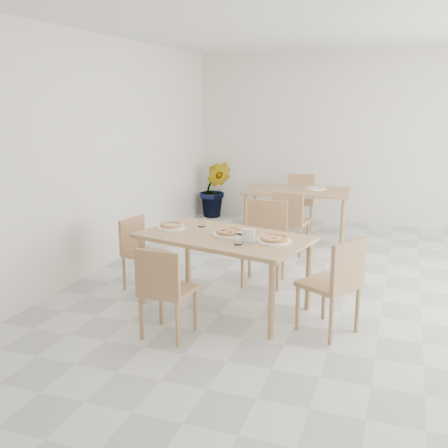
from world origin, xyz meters
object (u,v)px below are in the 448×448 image
(plate_mushroom, at_px, (171,227))
(potted_plant, at_px, (215,189))
(napkin_holder, at_px, (248,236))
(tumbler_b, at_px, (202,222))
(plate_empty, at_px, (317,188))
(pizza_mushroom, at_px, (171,225))
(chair_west, at_px, (140,247))
(pizza_pepperoni, at_px, (229,232))
(tumbler_a, at_px, (238,239))
(chair_back_s, at_px, (290,218))
(chair_south, at_px, (164,287))
(chair_east, at_px, (337,280))
(second_table, at_px, (297,195))
(chair_back_n, at_px, (300,197))
(plate_margherita, at_px, (274,241))
(pizza_margherita, at_px, (274,239))
(plate_pepperoni, at_px, (229,234))
(main_table, at_px, (224,243))
(chair_north, at_px, (265,236))

(plate_mushroom, distance_m, potted_plant, 3.85)
(plate_mushroom, bearing_deg, napkin_holder, -16.49)
(tumbler_b, height_order, plate_empty, tumbler_b)
(plate_mushroom, height_order, pizza_mushroom, pizza_mushroom)
(chair_west, relative_size, plate_empty, 2.73)
(pizza_pepperoni, distance_m, tumbler_b, 0.44)
(pizza_pepperoni, distance_m, tumbler_a, 0.36)
(pizza_pepperoni, xyz_separation_m, chair_back_s, (0.18, 2.00, -0.29))
(chair_south, relative_size, napkin_holder, 6.34)
(chair_east, xyz_separation_m, second_table, (-0.99, 3.10, 0.15))
(chair_back_s, bearing_deg, second_table, -77.66)
(napkin_holder, relative_size, chair_back_n, 0.15)
(chair_east, bearing_deg, plate_empty, -137.56)
(plate_margherita, bearing_deg, pizza_margherita, 45.00)
(chair_east, distance_m, pizza_mushroom, 1.81)
(tumbler_a, xyz_separation_m, second_table, (-0.08, 3.10, -0.13))
(chair_back_s, bearing_deg, potted_plant, -39.47)
(tumbler_a, xyz_separation_m, tumbler_b, (-0.57, 0.53, -0.00))
(pizza_mushroom, bearing_deg, chair_back_s, 66.55)
(plate_pepperoni, bearing_deg, napkin_holder, -39.48)
(main_table, xyz_separation_m, chair_back_n, (0.07, 3.56, -0.18))
(chair_south, bearing_deg, plate_empty, -97.33)
(pizza_margherita, relative_size, chair_back_n, 0.34)
(chair_back_s, bearing_deg, napkin_holder, 98.49)
(pizza_margherita, height_order, potted_plant, potted_plant)
(pizza_pepperoni, relative_size, second_table, 0.18)
(tumbler_b, bearing_deg, plate_margherita, -20.84)
(pizza_pepperoni, bearing_deg, chair_back_s, 84.74)
(napkin_holder, bearing_deg, chair_west, 154.96)
(tumbler_b, height_order, second_table, tumbler_b)
(chair_north, xyz_separation_m, tumbler_b, (-0.53, -0.62, 0.26))
(chair_north, distance_m, chair_east, 1.49)
(chair_south, xyz_separation_m, plate_empty, (0.67, 3.82, 0.27))
(chair_west, bearing_deg, plate_pepperoni, -87.82)
(plate_mushroom, xyz_separation_m, plate_pepperoni, (0.66, -0.06, 0.00))
(chair_east, bearing_deg, pizza_pepperoni, -75.92)
(plate_mushroom, distance_m, chair_back_n, 3.55)
(pizza_margherita, bearing_deg, potted_plant, 117.48)
(chair_west, height_order, chair_east, chair_east)
(tumbler_a, distance_m, napkin_holder, 0.12)
(plate_empty, bearing_deg, chair_east, -77.39)
(chair_east, relative_size, pizza_mushroom, 3.70)
(chair_east, relative_size, potted_plant, 0.90)
(pizza_mushroom, relative_size, plate_empty, 0.84)
(chair_back_s, bearing_deg, plate_mushroom, 73.11)
(chair_back_n, bearing_deg, plate_mushroom, -109.78)
(chair_back_n, bearing_deg, chair_south, -102.85)
(chair_east, xyz_separation_m, chair_back_s, (-0.91, 2.31, -0.02))
(chair_back_s, bearing_deg, plate_empty, -94.81)
(chair_south, bearing_deg, pizza_pepperoni, -105.99)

